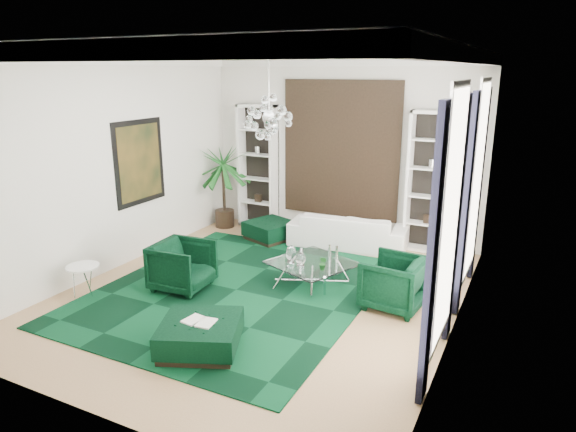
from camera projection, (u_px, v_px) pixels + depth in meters
The scene contains 30 objects.
floor at pixel (263, 294), 8.45m from camera, with size 6.00×7.00×0.02m, color tan.
ceiling at pixel (259, 50), 7.40m from camera, with size 6.00×7.00×0.02m, color white.
wall_back at pixel (342, 150), 10.94m from camera, with size 6.00×0.02×3.80m, color silver.
wall_front at pixel (81, 248), 4.90m from camera, with size 6.00×0.02×3.80m, color silver.
wall_left at pixel (115, 165), 9.21m from camera, with size 0.02×7.00×3.80m, color silver.
wall_right at pixel (464, 201), 6.64m from camera, with size 0.02×7.00×3.80m, color silver.
crown_molding at pixel (259, 58), 7.43m from camera, with size 6.00×7.00×0.18m, color white, non-canonical shape.
ceiling_medallion at pixel (269, 54), 7.67m from camera, with size 0.90×0.90×0.05m, color white.
tapestry at pixel (341, 150), 10.90m from camera, with size 2.50×0.06×2.80m, color black.
shelving_left at pixel (258, 167), 11.74m from camera, with size 0.90×0.38×2.80m, color white, non-canonical shape.
shelving_right at pixel (430, 183), 10.08m from camera, with size 0.90×0.38×2.80m, color white, non-canonical shape.
painting at pixel (140, 162), 9.72m from camera, with size 0.04×1.30×1.60m, color black.
window_near at pixel (450, 219), 5.87m from camera, with size 0.03×1.10×2.90m, color white.
curtain_near_a at pixel (432, 260), 5.28m from camera, with size 0.07×0.30×3.25m, color black.
curtain_near_b at pixel (456, 222), 6.62m from camera, with size 0.07×0.30×3.25m, color black.
window_far at pixel (477, 180), 7.94m from camera, with size 0.03×1.10×2.90m, color white.
curtain_far_a at pixel (466, 207), 7.35m from camera, with size 0.07×0.30×3.25m, color black.
curtain_far_b at pixel (479, 186), 8.69m from camera, with size 0.07×0.30×3.25m, color black.
rug at pixel (236, 290), 8.53m from camera, with size 4.20×5.00×0.02m, color black.
sofa at pixel (348, 230), 10.60m from camera, with size 2.39×0.94×0.70m, color white.
armchair_left at pixel (183, 266), 8.51m from camera, with size 0.87×0.89×0.81m, color black.
armchair_right at pixel (394, 283), 7.84m from camera, with size 0.87×0.89×0.81m, color black.
coffee_table at pixel (312, 274), 8.71m from camera, with size 1.20×1.20×0.41m, color white, non-canonical shape.
ottoman_side at pixel (270, 231), 11.05m from camera, with size 0.90×0.90×0.40m, color black.
ottoman_front at pixel (200, 336), 6.69m from camera, with size 1.00×1.00×0.40m, color black.
book at pixel (200, 321), 6.63m from camera, with size 0.42×0.28×0.03m, color white.
side_table at pixel (84, 281), 8.30m from camera, with size 0.52×0.52×0.50m, color white.
palm at pixel (223, 176), 11.70m from camera, with size 1.50×1.50×2.40m, color #19591E, non-canonical shape.
chandelier at pixel (269, 118), 7.68m from camera, with size 0.80×0.80×0.72m, color white, non-canonical shape.
table_plant at pixel (323, 263), 8.27m from camera, with size 0.13×0.11×0.24m, color #19591E.
Camera 1 is at (3.83, -6.77, 3.54)m, focal length 32.00 mm.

